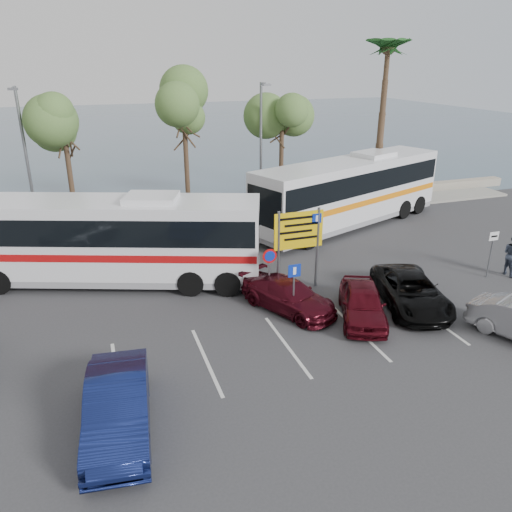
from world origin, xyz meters
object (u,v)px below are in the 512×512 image
object	(u,v)px
car_blue	(118,407)
car_maroon	(288,296)
pedestrian_near	(191,270)
street_lamp_left	(26,158)
direction_sign	(299,236)
suv_black	(411,291)
coach_bus_left	(111,243)
street_lamp_right	(261,145)
car_red	(362,303)
coach_bus_right	(350,194)

from	to	relation	value
car_blue	car_maroon	bearing A→B (deg)	42.10
pedestrian_near	street_lamp_left	bearing A→B (deg)	-49.27
direction_sign	suv_black	distance (m)	5.08
direction_sign	pedestrian_near	xyz separation A→B (m)	(-4.32, 1.80, -1.65)
direction_sign	coach_bus_left	xyz separation A→B (m)	(-7.50, 3.30, -0.55)
street_lamp_right	car_red	world-z (taller)	street_lamp_right
car_blue	car_red	world-z (taller)	car_blue
car_maroon	pedestrian_near	world-z (taller)	pedestrian_near
coach_bus_right	pedestrian_near	distance (m)	12.19
direction_sign	coach_bus_left	world-z (taller)	coach_bus_left
street_lamp_left	coach_bus_left	distance (m)	8.30
direction_sign	coach_bus_right	world-z (taller)	coach_bus_right
car_blue	suv_black	xyz separation A→B (m)	(11.78, 3.67, -0.09)
car_blue	car_maroon	size ratio (longest dim) A/B	1.08
car_maroon	pedestrian_near	bearing A→B (deg)	106.26
car_red	street_lamp_right	bearing A→B (deg)	110.65
direction_sign	pedestrian_near	size ratio (longest dim) A/B	2.31
street_lamp_right	car_blue	size ratio (longest dim) A/B	1.73
coach_bus_right	car_red	size ratio (longest dim) A/B	3.39
street_lamp_left	coach_bus_right	distance (m)	17.96
street_lamp_left	car_maroon	size ratio (longest dim) A/B	1.88
street_lamp_left	street_lamp_right	size ratio (longest dim) A/B	1.00
car_blue	suv_black	size ratio (longest dim) A/B	0.96
direction_sign	car_red	distance (m)	3.96
direction_sign	pedestrian_near	world-z (taller)	direction_sign
street_lamp_left	suv_black	distance (m)	20.23
car_blue	pedestrian_near	size ratio (longest dim) A/B	2.97
coach_bus_left	coach_bus_right	bearing A→B (deg)	15.95
street_lamp_left	car_blue	distance (m)	17.69
street_lamp_right	suv_black	bearing A→B (deg)	-82.84
coach_bus_left	street_lamp_right	bearing A→B (deg)	36.46
car_maroon	pedestrian_near	distance (m)	4.74
suv_black	pedestrian_near	size ratio (longest dim) A/B	3.09
coach_bus_right	car_maroon	bearing A→B (deg)	-130.26
car_red	car_blue	bearing A→B (deg)	-136.52
pedestrian_near	direction_sign	bearing A→B (deg)	159.95
coach_bus_left	suv_black	world-z (taller)	coach_bus_left
coach_bus_left	car_maroon	size ratio (longest dim) A/B	3.09
car_blue	suv_black	bearing A→B (deg)	23.76
coach_bus_left	car_blue	bearing A→B (deg)	-93.42
coach_bus_right	suv_black	xyz separation A→B (m)	(-2.82, -10.33, -1.28)
direction_sign	car_red	size ratio (longest dim) A/B	0.90
suv_black	pedestrian_near	world-z (taller)	pedestrian_near
street_lamp_left	pedestrian_near	bearing A→B (deg)	-51.87
car_blue	suv_black	world-z (taller)	car_blue
car_red	suv_black	distance (m)	2.42
coach_bus_right	coach_bus_left	bearing A→B (deg)	-164.05
car_red	suv_black	size ratio (longest dim) A/B	0.83
street_lamp_left	car_red	bearing A→B (deg)	-48.02
street_lamp_left	car_blue	xyz separation A→B (m)	(2.90, -17.02, -3.84)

